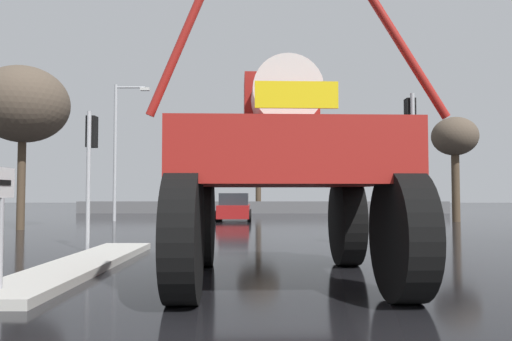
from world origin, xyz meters
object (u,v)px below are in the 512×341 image
object	(u,v)px
oversize_sprayer	(282,170)
traffic_signal_near_right	(411,136)
traffic_signal_far_right	(338,177)
bare_tree_left	(23,105)
sedan_ahead	(234,208)
streetlight_far_left	(118,144)
bare_tree_far_center	(258,143)
traffic_signal_near_left	(91,149)
traffic_signal_far_left	(194,169)
bare_tree_right	(455,139)
lane_arrow_sign	(2,205)

from	to	relation	value
oversize_sprayer	traffic_signal_near_right	xyz separation A→B (m)	(3.63, 4.40, 1.10)
traffic_signal_far_right	bare_tree_left	xyz separation A→B (m)	(-14.93, -10.79, 2.70)
sedan_ahead	bare_tree_left	size ratio (longest dim) A/B	0.60
traffic_signal_far_right	bare_tree_left	distance (m)	18.62
streetlight_far_left	bare_tree_far_center	xyz separation A→B (m)	(7.69, 10.85, 1.17)
traffic_signal_near_left	traffic_signal_far_left	distance (m)	18.26
streetlight_far_left	traffic_signal_far_right	bearing A→B (deg)	18.94
streetlight_far_left	bare_tree_left	world-z (taller)	streetlight_far_left
oversize_sprayer	bare_tree_right	xyz separation A→B (m)	(10.12, 17.81, 2.52)
sedan_ahead	traffic_signal_far_left	xyz separation A→B (m)	(-2.77, 3.85, 2.35)
traffic_signal_near_right	bare_tree_right	world-z (taller)	bare_tree_right
traffic_signal_far_right	bare_tree_far_center	xyz separation A→B (m)	(-5.06, 6.47, 2.84)
bare_tree_far_center	oversize_sprayer	bearing A→B (deg)	-89.09
traffic_signal_far_left	bare_tree_far_center	bearing A→B (deg)	57.70
oversize_sprayer	bare_tree_far_center	distance (m)	29.36
traffic_signal_near_right	traffic_signal_far_right	world-z (taller)	traffic_signal_near_right
bare_tree_far_center	traffic_signal_far_left	bearing A→B (deg)	-122.30
lane_arrow_sign	traffic_signal_near_left	world-z (taller)	traffic_signal_near_left
bare_tree_far_center	streetlight_far_left	bearing A→B (deg)	-125.33
traffic_signal_near_left	traffic_signal_far_right	bearing A→B (deg)	62.59
oversize_sprayer	streetlight_far_left	world-z (taller)	streetlight_far_left
bare_tree_left	sedan_ahead	bearing A→B (deg)	39.03
bare_tree_left	bare_tree_far_center	distance (m)	19.89
sedan_ahead	bare_tree_left	distance (m)	11.89
traffic_signal_near_right	bare_tree_left	size ratio (longest dim) A/B	0.60
traffic_signal_near_left	streetlight_far_left	size ratio (longest dim) A/B	0.49
traffic_signal_near_right	bare_tree_left	xyz separation A→B (m)	(-13.96, 7.48, 2.20)
lane_arrow_sign	streetlight_far_left	world-z (taller)	streetlight_far_left
oversize_sprayer	bare_tree_left	bearing A→B (deg)	38.56
traffic_signal_near_left	traffic_signal_near_right	bearing A→B (deg)	-0.05
traffic_signal_near_left	streetlight_far_left	distance (m)	14.35
traffic_signal_far_right	bare_tree_left	bearing A→B (deg)	-144.14
traffic_signal_near_right	bare_tree_far_center	bearing A→B (deg)	99.38
traffic_signal_far_left	traffic_signal_far_right	distance (m)	9.17
oversize_sprayer	bare_tree_far_center	world-z (taller)	bare_tree_far_center
bare_tree_left	bare_tree_far_center	world-z (taller)	bare_tree_left
traffic_signal_near_left	oversize_sprayer	bearing A→B (deg)	-42.08
traffic_signal_near_left	bare_tree_left	xyz separation A→B (m)	(-5.46, 7.47, 2.54)
oversize_sprayer	traffic_signal_near_left	world-z (taller)	oversize_sprayer
traffic_signal_far_left	streetlight_far_left	size ratio (longest dim) A/B	0.56
oversize_sprayer	traffic_signal_near_left	size ratio (longest dim) A/B	1.51
sedan_ahead	streetlight_far_left	world-z (taller)	streetlight_far_left
traffic_signal_far_right	traffic_signal_near_left	bearing A→B (deg)	-117.41
oversize_sprayer	traffic_signal_far_left	size ratio (longest dim) A/B	1.32
lane_arrow_sign	bare_tree_far_center	world-z (taller)	bare_tree_far_center
lane_arrow_sign	traffic_signal_near_left	size ratio (longest dim) A/B	0.47
traffic_signal_far_right	bare_tree_far_center	distance (m)	8.69
sedan_ahead	bare_tree_right	size ratio (longest dim) A/B	0.73
oversize_sprayer	streetlight_far_left	size ratio (longest dim) A/B	0.74
streetlight_far_left	oversize_sprayer	bearing A→B (deg)	-65.99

